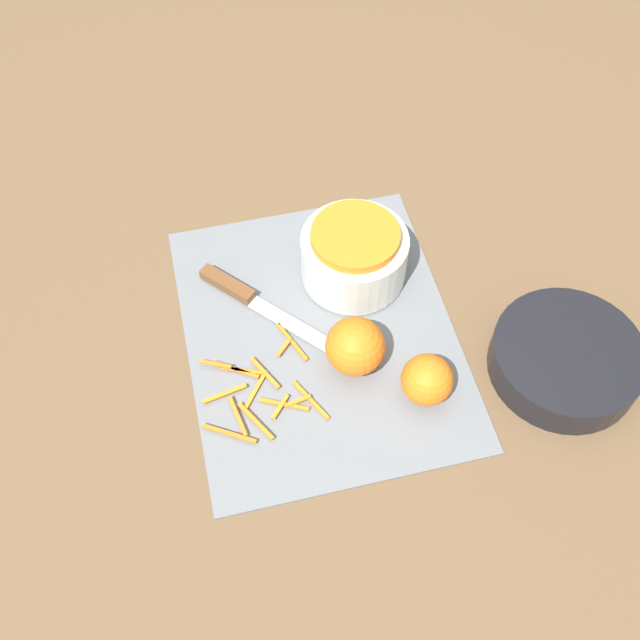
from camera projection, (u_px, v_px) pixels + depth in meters
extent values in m
plane|color=brown|center=(320.00, 334.00, 1.05)|extent=(4.00, 4.00, 0.00)
cube|color=slate|center=(320.00, 333.00, 1.05)|extent=(0.46, 0.37, 0.01)
cylinder|color=silver|center=(354.00, 257.00, 1.07)|extent=(0.15, 0.15, 0.08)
cylinder|color=orange|center=(355.00, 237.00, 1.04)|extent=(0.13, 0.13, 0.02)
cylinder|color=black|center=(566.00, 359.00, 1.00)|extent=(0.20, 0.20, 0.05)
cube|color=brown|center=(228.00, 284.00, 1.08)|extent=(0.08, 0.07, 0.02)
cube|color=#B2B2B7|center=(293.00, 325.00, 1.05)|extent=(0.12, 0.11, 0.00)
sphere|color=orange|center=(427.00, 380.00, 0.97)|extent=(0.07, 0.07, 0.07)
sphere|color=orange|center=(355.00, 346.00, 0.99)|extent=(0.08, 0.08, 0.08)
cube|color=orange|center=(256.00, 390.00, 0.99)|extent=(0.05, 0.04, 0.00)
cube|color=orange|center=(299.00, 401.00, 0.98)|extent=(0.01, 0.03, 0.00)
cube|color=orange|center=(292.00, 342.00, 1.04)|extent=(0.07, 0.03, 0.00)
cube|color=orange|center=(284.00, 347.00, 1.03)|extent=(0.03, 0.03, 0.00)
cube|color=orange|center=(256.00, 421.00, 0.97)|extent=(0.06, 0.04, 0.00)
cube|color=orange|center=(280.00, 407.00, 0.98)|extent=(0.03, 0.03, 0.00)
cube|color=orange|center=(242.00, 370.00, 1.01)|extent=(0.03, 0.06, 0.00)
cube|color=orange|center=(311.00, 400.00, 0.99)|extent=(0.07, 0.04, 0.00)
cube|color=orange|center=(236.00, 369.00, 1.01)|extent=(0.04, 0.06, 0.00)
cube|color=orange|center=(225.00, 394.00, 0.99)|extent=(0.02, 0.06, 0.00)
cube|color=orange|center=(229.00, 434.00, 0.96)|extent=(0.04, 0.07, 0.00)
cube|color=orange|center=(265.00, 373.00, 1.01)|extent=(0.06, 0.03, 0.00)
cube|color=orange|center=(284.00, 404.00, 0.98)|extent=(0.03, 0.06, 0.00)
cube|color=orange|center=(215.00, 364.00, 1.01)|extent=(0.02, 0.04, 0.00)
cube|color=orange|center=(238.00, 416.00, 0.97)|extent=(0.06, 0.02, 0.00)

